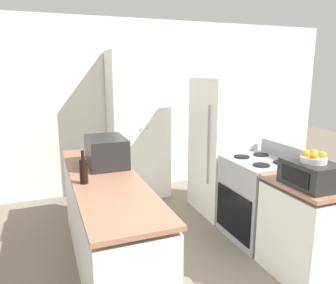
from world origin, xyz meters
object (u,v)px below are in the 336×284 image
object	(u,v)px
microwave	(106,152)
toaster_oven	(310,174)
stove	(259,198)
refrigerator	(225,146)
fruit_bowl	(314,158)
pantry_cabinet	(138,125)
wine_bottle	(84,170)

from	to	relation	value
microwave	toaster_oven	size ratio (longest dim) A/B	1.18
stove	refrigerator	size ratio (longest dim) A/B	0.60
microwave	fruit_bowl	size ratio (longest dim) A/B	2.49
pantry_cabinet	microwave	bearing A→B (deg)	-118.21
refrigerator	microwave	xyz separation A→B (m)	(-1.62, -0.39, 0.17)
microwave	toaster_oven	world-z (taller)	microwave
stove	wine_bottle	size ratio (longest dim) A/B	3.63
pantry_cabinet	refrigerator	world-z (taller)	pantry_cabinet
refrigerator	toaster_oven	xyz separation A→B (m)	(-0.15, -1.62, 0.13)
refrigerator	wine_bottle	xyz separation A→B (m)	(-1.91, -0.86, 0.14)
pantry_cabinet	microwave	world-z (taller)	pantry_cabinet
stove	fruit_bowl	size ratio (longest dim) A/B	5.06
stove	toaster_oven	world-z (taller)	toaster_oven
toaster_oven	pantry_cabinet	bearing A→B (deg)	105.98
fruit_bowl	microwave	bearing A→B (deg)	139.47
pantry_cabinet	fruit_bowl	distance (m)	2.71
pantry_cabinet	microwave	size ratio (longest dim) A/B	4.07
pantry_cabinet	wine_bottle	xyz separation A→B (m)	(-1.01, -1.82, -0.04)
pantry_cabinet	fruit_bowl	xyz separation A→B (m)	(0.74, -2.60, 0.09)
toaster_oven	wine_bottle	bearing A→B (deg)	156.49
pantry_cabinet	microwave	xyz separation A→B (m)	(-0.73, -1.35, -0.01)
toaster_oven	microwave	bearing A→B (deg)	139.99
wine_bottle	fruit_bowl	world-z (taller)	fruit_bowl
microwave	wine_bottle	size ratio (longest dim) A/B	1.79
stove	toaster_oven	bearing A→B (deg)	-98.97
pantry_cabinet	refrigerator	distance (m)	1.32
pantry_cabinet	wine_bottle	world-z (taller)	pantry_cabinet
refrigerator	microwave	distance (m)	1.68
wine_bottle	pantry_cabinet	bearing A→B (deg)	60.90
stove	microwave	size ratio (longest dim) A/B	2.03
stove	toaster_oven	size ratio (longest dim) A/B	2.41
refrigerator	wine_bottle	bearing A→B (deg)	-155.69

